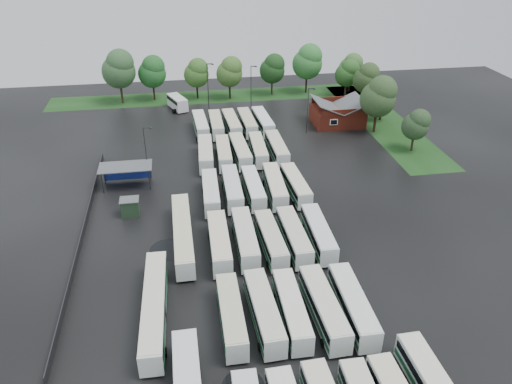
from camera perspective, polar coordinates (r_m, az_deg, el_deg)
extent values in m
plane|color=black|center=(63.94, -0.05, -7.26)|extent=(160.00, 160.00, 0.00)
cube|color=maroon|center=(105.47, 9.27, 8.57)|extent=(10.00, 8.00, 3.40)
cube|color=#4C4F51|center=(103.87, 8.05, 9.87)|extent=(5.07, 8.60, 2.19)
cube|color=#4C4F51|center=(105.41, 10.70, 9.94)|extent=(5.07, 8.60, 2.19)
cube|color=maroon|center=(101.17, 10.05, 8.95)|extent=(9.00, 0.20, 1.20)
cube|color=silver|center=(101.17, 8.88, 7.89)|extent=(1.60, 0.12, 1.20)
cylinder|color=#2D2D30|center=(80.58, -17.17, 0.97)|extent=(0.16, 0.16, 3.40)
cylinder|color=#2D2D30|center=(79.77, -12.07, 1.38)|extent=(0.16, 0.16, 3.40)
cylinder|color=#2D2D30|center=(83.41, -16.94, 1.99)|extent=(0.16, 0.16, 3.40)
cylinder|color=#2D2D30|center=(82.63, -12.02, 2.39)|extent=(0.16, 0.16, 3.40)
cube|color=#4C4F51|center=(80.74, -14.72, 2.83)|extent=(8.20, 4.20, 0.15)
cube|color=navy|center=(83.25, -14.47, 2.22)|extent=(7.60, 0.08, 2.60)
cube|color=#1A2F1B|center=(73.73, -14.19, -1.72)|extent=(2.50, 2.00, 2.50)
cube|color=#4C4F51|center=(73.09, -14.31, -0.84)|extent=(2.70, 2.20, 0.12)
cube|color=#173D13|center=(122.17, -4.03, 10.88)|extent=(80.00, 10.00, 0.01)
cube|color=#173D13|center=(109.51, 14.23, 7.88)|extent=(10.00, 50.00, 0.01)
cube|color=#2D2D30|center=(71.08, -19.15, -4.39)|extent=(0.10, 50.00, 1.20)
cube|color=silver|center=(53.20, -2.84, -13.87)|extent=(2.29, 10.82, 2.48)
cube|color=black|center=(52.86, -2.86, -13.48)|extent=(2.34, 10.39, 0.79)
cube|color=#0E5B31|center=(53.57, -2.83, -14.30)|extent=(2.33, 10.60, 0.54)
cube|color=beige|center=(52.34, -2.88, -12.84)|extent=(2.20, 10.49, 0.11)
cylinder|color=black|center=(51.62, -2.34, -17.47)|extent=(2.30, 0.86, 0.86)
cylinder|color=black|center=(56.59, -3.23, -12.44)|extent=(2.30, 0.86, 0.86)
cube|color=silver|center=(53.48, 0.90, -13.47)|extent=(2.77, 11.27, 2.56)
cube|color=black|center=(53.14, 0.90, -13.06)|extent=(2.81, 10.83, 0.82)
cube|color=#0B5328|center=(53.86, 0.89, -13.91)|extent=(2.81, 11.05, 0.56)
cube|color=beige|center=(52.59, 0.91, -12.40)|extent=(2.66, 10.93, 0.11)
cylinder|color=black|center=(51.86, 1.61, -17.15)|extent=(2.38, 0.90, 0.90)
cylinder|color=black|center=(56.97, 0.25, -12.03)|extent=(2.38, 0.90, 0.90)
cube|color=silver|center=(53.87, 4.09, -13.27)|extent=(2.40, 10.84, 2.48)
cube|color=black|center=(53.54, 4.11, -12.87)|extent=(2.45, 10.41, 0.79)
cube|color=#0C562D|center=(54.23, 4.07, -13.69)|extent=(2.44, 10.62, 0.55)
cube|color=white|center=(53.01, 4.14, -12.24)|extent=(2.31, 10.51, 0.11)
cylinder|color=black|center=(52.32, 4.92, -16.78)|extent=(2.30, 0.86, 0.86)
cylinder|color=black|center=(57.20, 3.26, -11.90)|extent=(2.30, 0.86, 0.86)
cube|color=silver|center=(54.35, 7.75, -12.93)|extent=(2.73, 11.44, 2.61)
cube|color=black|center=(54.01, 7.79, -12.51)|extent=(2.77, 10.98, 0.83)
cube|color=#16482C|center=(54.73, 7.71, -13.37)|extent=(2.77, 11.21, 0.57)
cube|color=beige|center=(53.46, 7.85, -11.85)|extent=(2.62, 11.09, 0.11)
cylinder|color=black|center=(52.76, 8.79, -16.56)|extent=(2.42, 0.91, 0.91)
cylinder|color=black|center=(57.81, 6.65, -11.53)|extent=(2.42, 0.91, 0.91)
cube|color=silver|center=(55.12, 11.01, -12.57)|extent=(2.53, 11.33, 2.59)
cube|color=black|center=(54.79, 11.06, -12.16)|extent=(2.58, 10.88, 0.83)
cube|color=#105228|center=(55.50, 10.95, -13.01)|extent=(2.57, 11.11, 0.57)
cube|color=white|center=(54.25, 11.14, -11.50)|extent=(2.43, 10.99, 0.11)
cylinder|color=black|center=(53.57, 12.17, -16.09)|extent=(2.40, 0.90, 0.90)
cylinder|color=black|center=(58.51, 9.73, -11.23)|extent=(2.40, 0.90, 0.90)
cube|color=silver|center=(63.46, -4.22, -5.75)|extent=(2.54, 11.42, 2.61)
cube|color=black|center=(63.17, -4.24, -5.36)|extent=(2.59, 10.97, 0.84)
cube|color=#144E29|center=(63.79, -4.20, -6.17)|extent=(2.59, 11.19, 0.57)
cube|color=beige|center=(62.70, -4.26, -4.73)|extent=(2.44, 11.08, 0.11)
cylinder|color=black|center=(61.29, -3.84, -8.67)|extent=(2.42, 0.91, 0.91)
cylinder|color=black|center=(67.20, -4.48, -4.91)|extent=(2.42, 0.91, 0.91)
cube|color=silver|center=(64.06, -1.26, -5.29)|extent=(2.52, 11.42, 2.61)
cube|color=black|center=(63.77, -1.26, -4.90)|extent=(2.57, 10.97, 0.84)
cube|color=#0A4C26|center=(64.39, -1.25, -5.71)|extent=(2.57, 11.20, 0.57)
cube|color=silver|center=(63.31, -1.27, -4.28)|extent=(2.42, 11.08, 0.11)
cylinder|color=black|center=(61.89, -0.76, -8.17)|extent=(2.42, 0.91, 0.91)
cylinder|color=black|center=(67.79, -1.68, -4.49)|extent=(2.42, 0.91, 0.91)
cube|color=silver|center=(64.00, 1.70, -5.43)|extent=(2.65, 10.88, 2.48)
cube|color=black|center=(63.72, 1.70, -5.07)|extent=(2.69, 10.45, 0.79)
cube|color=#075928|center=(64.31, 1.69, -5.84)|extent=(2.69, 10.67, 0.54)
cube|color=beige|center=(63.28, 1.71, -4.48)|extent=(2.55, 10.55, 0.11)
cylinder|color=black|center=(61.97, 2.28, -8.16)|extent=(2.30, 0.86, 0.86)
cylinder|color=black|center=(67.51, 1.14, -4.67)|extent=(2.30, 0.86, 0.86)
cube|color=silver|center=(64.64, 4.35, -5.07)|extent=(2.53, 11.18, 2.55)
cube|color=black|center=(64.36, 4.36, -4.70)|extent=(2.58, 10.74, 0.82)
cube|color=#0D5227|center=(64.96, 4.33, -5.48)|extent=(2.57, 10.96, 0.56)
cube|color=beige|center=(63.91, 4.39, -4.09)|extent=(2.43, 10.84, 0.11)
cylinder|color=black|center=(62.57, 5.04, -7.84)|extent=(2.37, 0.89, 0.89)
cylinder|color=black|center=(68.23, 3.63, -4.31)|extent=(2.37, 0.89, 0.89)
cube|color=silver|center=(65.54, 7.15, -4.71)|extent=(2.57, 11.14, 2.54)
cube|color=black|center=(65.27, 7.17, -4.34)|extent=(2.62, 10.70, 0.81)
cube|color=#104C28|center=(65.85, 7.12, -5.12)|extent=(2.61, 10.92, 0.56)
cube|color=silver|center=(64.83, 7.22, -3.74)|extent=(2.47, 10.80, 0.11)
cylinder|color=black|center=(63.50, 7.94, -7.41)|extent=(2.36, 0.89, 0.89)
cylinder|color=black|center=(69.08, 6.30, -3.99)|extent=(2.36, 0.89, 0.89)
cube|color=silver|center=(74.84, -5.20, -0.03)|extent=(2.61, 10.97, 2.50)
cube|color=black|center=(74.60, -5.22, 0.31)|extent=(2.65, 10.54, 0.80)
cube|color=#104A26|center=(75.11, -5.18, -0.40)|extent=(2.64, 10.75, 0.55)
cube|color=silver|center=(74.23, -5.25, 0.85)|extent=(2.50, 10.64, 0.11)
cylinder|color=black|center=(72.45, -4.94, -2.21)|extent=(2.32, 0.87, 0.87)
cylinder|color=black|center=(78.50, -5.37, 0.39)|extent=(2.32, 0.87, 0.87)
cube|color=silver|center=(75.51, -2.74, 0.40)|extent=(2.58, 11.41, 2.61)
cube|color=black|center=(75.26, -2.75, 0.75)|extent=(2.63, 10.96, 0.83)
cube|color=#085324|center=(75.78, -2.73, 0.02)|extent=(2.62, 11.19, 0.57)
cube|color=silver|center=(74.87, -2.77, 1.31)|extent=(2.48, 11.07, 0.11)
cylinder|color=black|center=(73.01, -2.38, -1.84)|extent=(2.42, 0.91, 0.91)
cylinder|color=black|center=(79.31, -3.03, 0.82)|extent=(2.42, 0.91, 0.91)
cube|color=silver|center=(75.68, -0.31, 0.44)|extent=(2.34, 10.85, 2.48)
cube|color=black|center=(75.44, -0.31, 0.77)|extent=(2.39, 10.41, 0.79)
cube|color=#0B5B29|center=(75.94, -0.31, 0.08)|extent=(2.39, 10.63, 0.55)
cube|color=white|center=(75.07, -0.32, 1.30)|extent=(2.25, 10.52, 0.11)
cylinder|color=black|center=(73.31, 0.11, -1.69)|extent=(2.30, 0.87, 0.87)
cylinder|color=black|center=(79.28, -0.70, 0.83)|extent=(2.30, 0.87, 0.87)
cube|color=silver|center=(76.17, 2.17, 0.69)|extent=(2.83, 11.46, 2.61)
cube|color=black|center=(75.92, 2.18, 1.03)|extent=(2.86, 11.01, 0.83)
cube|color=#07562B|center=(76.44, 2.16, 0.31)|extent=(2.86, 11.23, 0.57)
cube|color=beige|center=(75.54, 2.19, 1.59)|extent=(2.72, 11.11, 0.11)
cylinder|color=black|center=(73.70, 2.69, -1.53)|extent=(2.42, 0.91, 0.91)
cylinder|color=black|center=(79.93, 1.65, 1.08)|extent=(2.42, 0.91, 0.91)
cube|color=silver|center=(76.77, 4.54, 0.79)|extent=(2.72, 10.95, 2.49)
cube|color=black|center=(76.54, 4.55, 1.12)|extent=(2.76, 10.52, 0.80)
cube|color=#134E2B|center=(77.03, 4.52, 0.43)|extent=(2.76, 10.74, 0.55)
cube|color=beige|center=(76.17, 4.58, 1.64)|extent=(2.62, 10.62, 0.11)
cylinder|color=black|center=(74.44, 5.11, -1.30)|extent=(2.31, 0.87, 0.87)
cylinder|color=black|center=(80.34, 3.94, 1.16)|extent=(2.31, 0.87, 0.87)
cube|color=silver|center=(87.18, -5.78, 4.38)|extent=(2.91, 11.50, 2.61)
cube|color=black|center=(86.96, -5.79, 4.69)|extent=(2.95, 11.05, 0.84)
cube|color=#075022|center=(87.42, -5.76, 4.04)|extent=(2.95, 11.28, 0.57)
cube|color=beige|center=(86.62, -5.82, 5.20)|extent=(2.80, 11.16, 0.11)
cylinder|color=black|center=(84.44, -5.55, 2.56)|extent=(2.42, 0.91, 0.91)
cylinder|color=black|center=(91.04, -5.90, 4.57)|extent=(2.42, 0.91, 0.91)
cube|color=silver|center=(87.26, -3.71, 4.45)|extent=(2.66, 11.00, 2.50)
cube|color=black|center=(87.06, -3.72, 4.75)|extent=(2.70, 10.56, 0.80)
cube|color=#13492A|center=(87.49, -3.70, 4.12)|extent=(2.69, 10.78, 0.55)
cube|color=beige|center=(86.74, -3.74, 5.23)|extent=(2.55, 10.67, 0.11)
cylinder|color=black|center=(84.65, -3.44, 2.71)|extent=(2.32, 0.87, 0.87)
cylinder|color=black|center=(90.95, -3.92, 4.63)|extent=(2.32, 0.87, 0.87)
cube|color=silver|center=(87.72, -1.81, 4.67)|extent=(2.74, 11.39, 2.59)
cube|color=black|center=(87.51, -1.81, 4.98)|extent=(2.79, 10.94, 0.83)
cube|color=#0B5326|center=(87.96, -1.80, 4.33)|extent=(2.78, 11.17, 0.57)
cube|color=beige|center=(87.18, -1.82, 5.48)|extent=(2.64, 11.05, 0.11)
cylinder|color=black|center=(85.02, -1.47, 2.89)|extent=(2.41, 0.91, 0.91)
cylinder|color=black|center=(91.53, -2.10, 4.85)|extent=(2.41, 0.91, 0.91)
cube|color=silver|center=(88.45, 0.26, 4.86)|extent=(2.67, 10.98, 2.50)
cube|color=black|center=(88.25, 0.26, 5.15)|extent=(2.71, 10.55, 0.80)
cube|color=#145C30|center=(88.68, 0.26, 4.53)|extent=(2.71, 10.76, 0.55)
cube|color=beige|center=(87.93, 0.26, 5.63)|extent=(2.57, 10.65, 0.11)
cylinder|color=black|center=(85.86, 0.64, 3.16)|extent=(2.32, 0.87, 0.87)
cylinder|color=black|center=(92.11, -0.10, 5.02)|extent=(2.32, 0.87, 0.87)
cube|color=silver|center=(88.90, 2.40, 4.99)|extent=(2.38, 11.25, 2.58)
cube|color=black|center=(88.69, 2.41, 5.30)|extent=(2.43, 10.80, 0.82)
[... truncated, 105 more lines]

